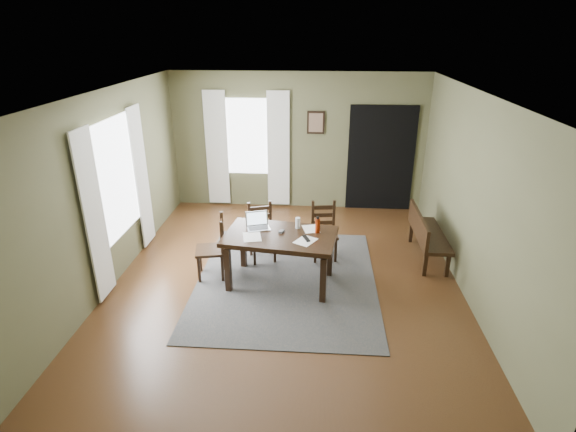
# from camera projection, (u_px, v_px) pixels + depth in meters

# --- Properties ---
(ground) EXTENTS (5.00, 6.00, 0.01)m
(ground) POSITION_uv_depth(u_px,v_px,m) (287.00, 280.00, 6.66)
(ground) COLOR #492C16
(room_shell) EXTENTS (5.02, 6.02, 2.71)m
(room_shell) POSITION_uv_depth(u_px,v_px,m) (286.00, 162.00, 5.95)
(room_shell) COLOR brown
(room_shell) RESTS_ON ground
(rug) EXTENTS (2.60, 3.20, 0.01)m
(rug) POSITION_uv_depth(u_px,v_px,m) (287.00, 279.00, 6.65)
(rug) COLOR #3C3C3C
(rug) RESTS_ON ground
(dining_table) EXTENTS (1.65, 1.13, 0.77)m
(dining_table) POSITION_uv_depth(u_px,v_px,m) (280.00, 241.00, 6.31)
(dining_table) COLOR black
(dining_table) RESTS_ON rug
(chair_end) EXTENTS (0.49, 0.49, 0.95)m
(chair_end) POSITION_uv_depth(u_px,v_px,m) (214.00, 248.00, 6.58)
(chair_end) COLOR black
(chair_end) RESTS_ON rug
(chair_back_left) EXTENTS (0.50, 0.50, 0.91)m
(chair_back_left) POSITION_uv_depth(u_px,v_px,m) (262.00, 233.00, 7.11)
(chair_back_left) COLOR black
(chair_back_left) RESTS_ON rug
(chair_back_right) EXTENTS (0.45, 0.45, 0.91)m
(chair_back_right) POSITION_uv_depth(u_px,v_px,m) (324.00, 231.00, 7.16)
(chair_back_right) COLOR black
(chair_back_right) RESTS_ON rug
(bench) EXTENTS (0.43, 1.35, 0.76)m
(bench) POSITION_uv_depth(u_px,v_px,m) (426.00, 232.00, 7.12)
(bench) COLOR black
(bench) RESTS_ON ground
(laptop) EXTENTS (0.39, 0.34, 0.22)m
(laptop) POSITION_uv_depth(u_px,v_px,m) (258.00, 224.00, 6.47)
(laptop) COLOR #B7B7BC
(laptop) RESTS_ON dining_table
(computer_mouse) EXTENTS (0.08, 0.11, 0.03)m
(computer_mouse) POSITION_uv_depth(u_px,v_px,m) (281.00, 231.00, 6.33)
(computer_mouse) COLOR #3F3F42
(computer_mouse) RESTS_ON dining_table
(tv_remote) EXTENTS (0.12, 0.20, 0.02)m
(tv_remote) POSITION_uv_depth(u_px,v_px,m) (306.00, 238.00, 6.13)
(tv_remote) COLOR black
(tv_remote) RESTS_ON dining_table
(drinking_glass) EXTENTS (0.09, 0.09, 0.16)m
(drinking_glass) POSITION_uv_depth(u_px,v_px,m) (298.00, 223.00, 6.44)
(drinking_glass) COLOR silver
(drinking_glass) RESTS_ON dining_table
(water_bottle) EXTENTS (0.09, 0.09, 0.24)m
(water_bottle) POSITION_uv_depth(u_px,v_px,m) (318.00, 225.00, 6.29)
(water_bottle) COLOR #AF300D
(water_bottle) RESTS_ON dining_table
(paper_a) EXTENTS (0.30, 0.36, 0.00)m
(paper_a) POSITION_uv_depth(u_px,v_px,m) (252.00, 237.00, 6.20)
(paper_a) COLOR white
(paper_a) RESTS_ON dining_table
(paper_b) EXTENTS (0.35, 0.38, 0.00)m
(paper_b) POSITION_uv_depth(u_px,v_px,m) (305.00, 241.00, 6.08)
(paper_b) COLOR white
(paper_b) RESTS_ON dining_table
(paper_d) EXTENTS (0.28, 0.33, 0.00)m
(paper_d) POSITION_uv_depth(u_px,v_px,m) (311.00, 229.00, 6.44)
(paper_d) COLOR white
(paper_d) RESTS_ON dining_table
(window_left) EXTENTS (0.01, 1.30, 1.70)m
(window_left) POSITION_uv_depth(u_px,v_px,m) (116.00, 179.00, 6.44)
(window_left) COLOR white
(window_left) RESTS_ON ground
(window_back) EXTENTS (1.00, 0.01, 1.50)m
(window_back) POSITION_uv_depth(u_px,v_px,m) (247.00, 137.00, 8.89)
(window_back) COLOR white
(window_back) RESTS_ON ground
(curtain_left_near) EXTENTS (0.03, 0.48, 2.30)m
(curtain_left_near) POSITION_uv_depth(u_px,v_px,m) (94.00, 217.00, 5.78)
(curtain_left_near) COLOR silver
(curtain_left_near) RESTS_ON ground
(curtain_left_far) EXTENTS (0.03, 0.48, 2.30)m
(curtain_left_far) POSITION_uv_depth(u_px,v_px,m) (141.00, 178.00, 7.29)
(curtain_left_far) COLOR silver
(curtain_left_far) RESTS_ON ground
(curtain_back_left) EXTENTS (0.44, 0.03, 2.30)m
(curtain_back_left) POSITION_uv_depth(u_px,v_px,m) (217.00, 149.00, 9.00)
(curtain_back_left) COLOR silver
(curtain_back_left) RESTS_ON ground
(curtain_back_right) EXTENTS (0.44, 0.03, 2.30)m
(curtain_back_right) POSITION_uv_depth(u_px,v_px,m) (278.00, 150.00, 8.91)
(curtain_back_right) COLOR silver
(curtain_back_right) RESTS_ON ground
(framed_picture) EXTENTS (0.34, 0.03, 0.44)m
(framed_picture) POSITION_uv_depth(u_px,v_px,m) (316.00, 123.00, 8.68)
(framed_picture) COLOR black
(framed_picture) RESTS_ON ground
(doorway_back) EXTENTS (1.30, 0.03, 2.10)m
(doorway_back) POSITION_uv_depth(u_px,v_px,m) (381.00, 159.00, 8.87)
(doorway_back) COLOR black
(doorway_back) RESTS_ON ground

